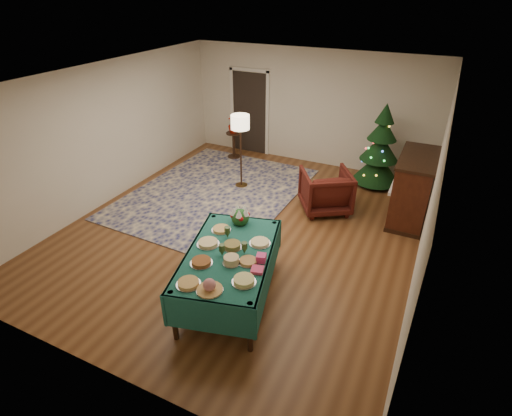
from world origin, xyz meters
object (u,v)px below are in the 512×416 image
at_px(gift_box, 261,258).
at_px(floor_lamp, 240,127).
at_px(buffet_table, 229,262).
at_px(potted_plant, 233,128).
at_px(armchair, 326,189).
at_px(christmas_tree, 380,150).
at_px(piano, 412,189).
at_px(side_table, 234,145).

distance_m(gift_box, floor_lamp, 3.83).
bearing_deg(buffet_table, potted_plant, 117.76).
xyz_separation_m(buffet_table, armchair, (0.46, 3.03, -0.16)).
relative_size(christmas_tree, piano, 1.25).
bearing_deg(potted_plant, armchair, -29.07).
xyz_separation_m(gift_box, armchair, (-0.01, 3.00, -0.36)).
bearing_deg(christmas_tree, potted_plant, -179.94).
height_order(floor_lamp, side_table, floor_lamp).
distance_m(side_table, potted_plant, 0.47).
height_order(floor_lamp, piano, floor_lamp).
bearing_deg(side_table, armchair, -29.07).
height_order(armchair, christmas_tree, christmas_tree).
bearing_deg(side_table, gift_box, -57.75).
bearing_deg(side_table, potted_plant, 0.00).
bearing_deg(floor_lamp, potted_plant, 123.92).
distance_m(floor_lamp, piano, 3.59).
relative_size(armchair, potted_plant, 2.04).
xyz_separation_m(armchair, christmas_tree, (0.68, 1.62, 0.36)).
xyz_separation_m(armchair, side_table, (-2.91, 1.62, -0.14)).
xyz_separation_m(side_table, christmas_tree, (3.59, 0.00, 0.49)).
bearing_deg(gift_box, christmas_tree, 81.69).
relative_size(gift_box, armchair, 0.13).
bearing_deg(floor_lamp, christmas_tree, 27.65).
distance_m(buffet_table, piano, 3.96).
distance_m(buffet_table, potted_plant, 5.25).
bearing_deg(armchair, christmas_tree, -145.07).
height_order(armchair, side_table, armchair).
xyz_separation_m(armchair, floor_lamp, (-1.97, 0.23, 0.90)).
distance_m(armchair, potted_plant, 3.34).
height_order(buffet_table, gift_box, gift_box).
height_order(side_table, potted_plant, potted_plant).
height_order(armchair, potted_plant, armchair).
xyz_separation_m(floor_lamp, christmas_tree, (2.66, 1.39, -0.54)).
distance_m(christmas_tree, piano, 1.50).
bearing_deg(piano, armchair, -165.55).
bearing_deg(armchair, gift_box, 57.98).
distance_m(buffet_table, christmas_tree, 4.79).
distance_m(armchair, floor_lamp, 2.18).
relative_size(gift_box, side_table, 0.19).
distance_m(potted_plant, christmas_tree, 3.59).
bearing_deg(side_table, piano, -15.37).
relative_size(buffet_table, gift_box, 17.87).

